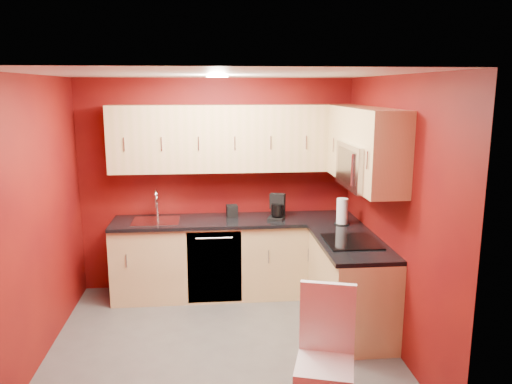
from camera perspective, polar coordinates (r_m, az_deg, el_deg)
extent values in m
plane|color=#55524F|center=(4.96, -3.91, -16.95)|extent=(3.20, 3.20, 0.00)
plane|color=white|center=(4.35, -4.38, 13.31)|extent=(3.20, 3.20, 0.00)
plane|color=maroon|center=(5.96, -4.49, 0.80)|extent=(3.20, 0.00, 3.20)
plane|color=maroon|center=(3.07, -3.41, -9.88)|extent=(3.20, 0.00, 3.20)
plane|color=maroon|center=(4.74, -23.88, -3.06)|extent=(0.00, 3.00, 3.00)
plane|color=maroon|center=(4.80, 15.34, -2.27)|extent=(0.00, 3.00, 3.00)
cube|color=#E4C682|center=(5.89, -2.34, -7.54)|extent=(2.80, 0.60, 0.87)
cube|color=#E4C682|center=(5.18, 10.71, -10.49)|extent=(0.60, 1.30, 0.87)
cube|color=black|center=(5.74, -2.37, -3.29)|extent=(2.80, 0.63, 0.04)
cube|color=black|center=(5.01, 10.79, -5.74)|extent=(0.63, 1.27, 0.04)
cube|color=#DAB27B|center=(5.71, -2.53, 6.18)|extent=(2.80, 0.35, 0.75)
cube|color=#DAB27B|center=(5.46, 10.75, 5.73)|extent=(0.35, 0.57, 0.75)
cube|color=#DAB27B|center=(4.37, 14.93, 4.07)|extent=(0.35, 0.22, 0.75)
cube|color=#DAB27B|center=(4.81, 13.04, 7.35)|extent=(0.35, 0.76, 0.33)
cube|color=silver|center=(4.84, 12.56, 2.93)|extent=(0.40, 0.76, 0.42)
cube|color=black|center=(4.79, 10.39, 2.92)|extent=(0.02, 0.62, 0.33)
cylinder|color=silver|center=(4.56, 10.92, 2.48)|extent=(0.02, 0.02, 0.29)
cube|color=black|center=(4.97, 10.85, -5.59)|extent=(0.50, 0.55, 0.01)
cube|color=silver|center=(5.75, -11.37, -3.32)|extent=(0.52, 0.42, 0.02)
cylinder|color=silver|center=(5.91, -11.23, -1.56)|extent=(0.02, 0.02, 0.26)
torus|color=silver|center=(5.82, -11.35, -0.47)|extent=(0.02, 0.16, 0.16)
cylinder|color=silver|center=(5.76, -11.39, -1.20)|extent=(0.02, 0.02, 0.12)
cube|color=black|center=(5.61, -4.76, -8.57)|extent=(0.60, 0.02, 0.82)
cylinder|color=white|center=(4.65, -4.45, 13.03)|extent=(0.20, 0.20, 0.01)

